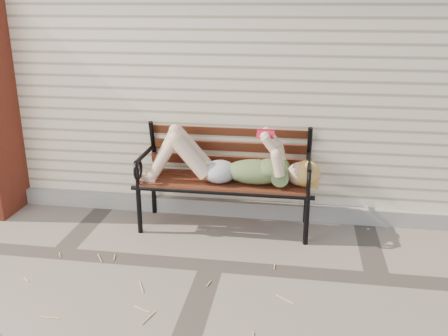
# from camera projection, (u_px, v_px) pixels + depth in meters

# --- Properties ---
(ground) EXTENTS (80.00, 80.00, 0.00)m
(ground) POSITION_uv_depth(u_px,v_px,m) (212.00, 266.00, 3.86)
(ground) COLOR #7A6B5E
(ground) RESTS_ON ground
(house_wall) EXTENTS (8.00, 4.00, 3.00)m
(house_wall) POSITION_uv_depth(u_px,v_px,m) (253.00, 38.00, 6.19)
(house_wall) COLOR beige
(house_wall) RESTS_ON ground
(foundation_strip) EXTENTS (8.00, 0.10, 0.15)m
(foundation_strip) POSITION_uv_depth(u_px,v_px,m) (230.00, 208.00, 4.75)
(foundation_strip) COLOR #AAA49A
(foundation_strip) RESTS_ON ground
(garden_bench) EXTENTS (1.64, 0.65, 1.06)m
(garden_bench) POSITION_uv_depth(u_px,v_px,m) (226.00, 161.00, 4.42)
(garden_bench) COLOR black
(garden_bench) RESTS_ON ground
(reading_woman) EXTENTS (1.54, 0.35, 0.49)m
(reading_woman) POSITION_uv_depth(u_px,v_px,m) (226.00, 162.00, 4.29)
(reading_woman) COLOR #0A354A
(reading_woman) RESTS_ON ground
(straw_scatter) EXTENTS (2.74, 1.66, 0.01)m
(straw_scatter) POSITION_uv_depth(u_px,v_px,m) (137.00, 310.00, 3.30)
(straw_scatter) COLOR #DBCE6B
(straw_scatter) RESTS_ON ground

